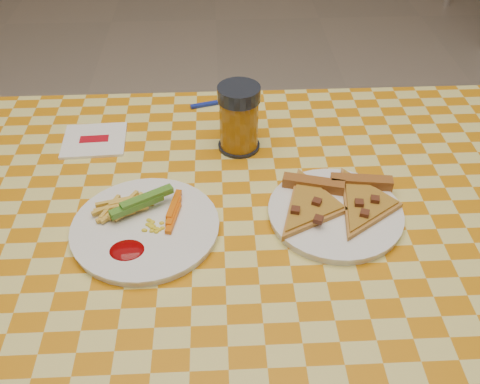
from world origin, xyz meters
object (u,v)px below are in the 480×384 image
at_px(table, 224,251).
at_px(plate_right, 335,214).
at_px(plate_left, 146,229).
at_px(drink_glass, 239,119).

relative_size(table, plate_right, 5.65).
xyz_separation_m(table, plate_right, (0.19, 0.00, 0.08)).
bearing_deg(plate_left, drink_glass, 54.52).
bearing_deg(drink_glass, table, -99.56).
xyz_separation_m(plate_left, plate_right, (0.32, 0.02, 0.00)).
bearing_deg(drink_glass, plate_right, -53.99).
xyz_separation_m(table, plate_left, (-0.13, -0.02, 0.08)).
distance_m(plate_left, plate_right, 0.32).
bearing_deg(plate_right, plate_left, -176.36).
bearing_deg(table, plate_right, 0.93).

